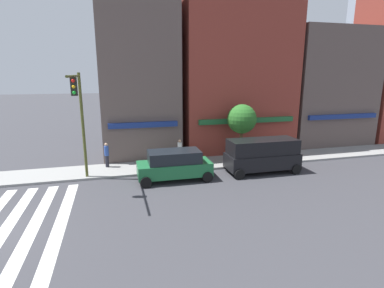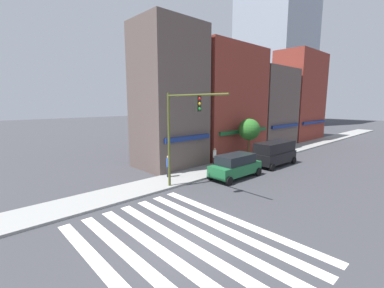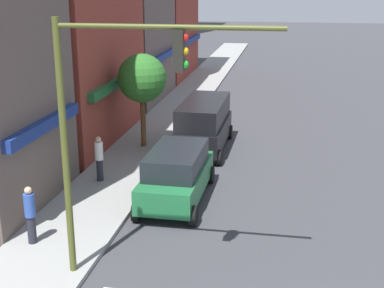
# 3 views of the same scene
# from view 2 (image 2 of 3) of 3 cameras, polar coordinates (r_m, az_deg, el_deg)

# --- Properties ---
(ground_plane) EXTENTS (200.00, 200.00, 0.00)m
(ground_plane) POSITION_cam_2_polar(r_m,az_deg,el_deg) (12.11, -1.62, -21.18)
(ground_plane) COLOR #38383D
(sidewalk_left) EXTENTS (120.00, 3.00, 0.15)m
(sidewalk_left) POSITION_cam_2_polar(r_m,az_deg,el_deg) (17.90, -17.95, -11.02)
(sidewalk_left) COLOR gray
(sidewalk_left) RESTS_ON ground_plane
(crosswalk_stripes) EXTENTS (7.36, 10.80, 0.01)m
(crosswalk_stripes) POSITION_cam_2_polar(r_m,az_deg,el_deg) (12.11, -1.62, -21.16)
(crosswalk_stripes) COLOR silver
(crosswalk_stripes) RESTS_ON ground_plane
(storefront_row) EXTENTS (34.74, 5.30, 14.01)m
(storefront_row) POSITION_cam_2_polar(r_m,az_deg,el_deg) (35.42, 14.24, 9.32)
(storefront_row) COLOR brown
(storefront_row) RESTS_ON ground_plane
(tower_distant) EXTENTS (18.46, 15.51, 57.12)m
(tower_distant) POSITION_cam_2_polar(r_m,az_deg,el_deg) (78.97, 18.50, 25.29)
(tower_distant) COLOR #939EAD
(tower_distant) RESTS_ON ground_plane
(traffic_signal) EXTENTS (0.32, 5.43, 6.78)m
(traffic_signal) POSITION_cam_2_polar(r_m,az_deg,el_deg) (17.14, -2.68, 4.26)
(traffic_signal) COLOR #474C1E
(traffic_signal) RESTS_ON ground_plane
(suv_green) EXTENTS (4.73, 2.12, 1.94)m
(suv_green) POSITION_cam_2_polar(r_m,az_deg,el_deg) (21.36, 9.61, -4.72)
(suv_green) COLOR #1E6638
(suv_green) RESTS_ON ground_plane
(van_black) EXTENTS (5.02, 2.22, 2.34)m
(van_black) POSITION_cam_2_polar(r_m,az_deg,el_deg) (26.39, 17.89, -1.80)
(van_black) COLOR black
(van_black) RESTS_ON ground_plane
(pedestrian_white_shirt) EXTENTS (0.32, 0.32, 1.77)m
(pedestrian_white_shirt) POSITION_cam_2_polar(r_m,az_deg,el_deg) (24.20, 5.06, -2.87)
(pedestrian_white_shirt) COLOR #23232D
(pedestrian_white_shirt) RESTS_ON sidewalk_left
(pedestrian_blue_shirt) EXTENTS (0.32, 0.32, 1.77)m
(pedestrian_blue_shirt) POSITION_cam_2_polar(r_m,az_deg,el_deg) (20.84, -5.29, -4.86)
(pedestrian_blue_shirt) COLOR #23232D
(pedestrian_blue_shirt) RESTS_ON sidewalk_left
(street_tree) EXTENTS (2.23, 2.23, 4.33)m
(street_tree) POSITION_cam_2_polar(r_m,az_deg,el_deg) (27.26, 12.60, 3.12)
(street_tree) COLOR brown
(street_tree) RESTS_ON sidewalk_left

